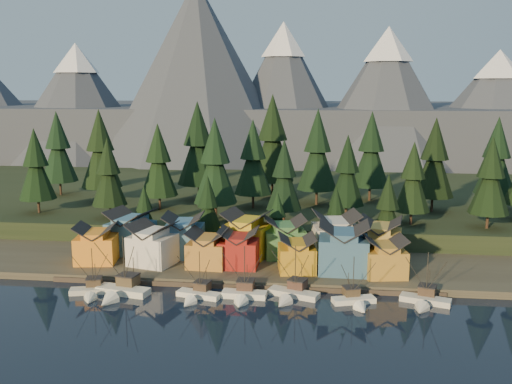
# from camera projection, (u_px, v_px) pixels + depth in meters

# --- Properties ---
(ground) EXTENTS (500.00, 500.00, 0.00)m
(ground) POSITION_uv_depth(u_px,v_px,m) (231.00, 318.00, 100.60)
(ground) COLOR black
(ground) RESTS_ON ground
(shore_strip) EXTENTS (400.00, 50.00, 1.50)m
(shore_strip) POSITION_uv_depth(u_px,v_px,m) (257.00, 251.00, 139.52)
(shore_strip) COLOR #3A352A
(shore_strip) RESTS_ON ground
(hillside) EXTENTS (420.00, 100.00, 6.00)m
(hillside) POSITION_uv_depth(u_px,v_px,m) (274.00, 201.00, 187.93)
(hillside) COLOR black
(hillside) RESTS_ON ground
(dock) EXTENTS (80.00, 4.00, 1.00)m
(dock) POSITION_uv_depth(u_px,v_px,m) (244.00, 284.00, 116.62)
(dock) COLOR #483B33
(dock) RESTS_ON ground
(mountain_ridge) EXTENTS (560.00, 190.00, 90.00)m
(mountain_ridge) POSITION_uv_depth(u_px,v_px,m) (287.00, 113.00, 304.88)
(mountain_ridge) COLOR #454B59
(mountain_ridge) RESTS_ON ground
(boat_0) EXTENTS (9.59, 10.06, 10.05)m
(boat_0) POSITION_uv_depth(u_px,v_px,m) (92.00, 286.00, 111.58)
(boat_0) COLOR beige
(boat_0) RESTS_ON ground
(boat_1) EXTENTS (11.33, 11.94, 12.78)m
(boat_1) POSITION_uv_depth(u_px,v_px,m) (120.00, 284.00, 110.97)
(boat_1) COLOR silver
(boat_1) RESTS_ON ground
(boat_2) EXTENTS (9.26, 9.70, 10.04)m
(boat_2) POSITION_uv_depth(u_px,v_px,m) (196.00, 289.00, 109.57)
(boat_2) COLOR white
(boat_2) RESTS_ON ground
(boat_3) EXTENTS (8.97, 9.72, 11.24)m
(boat_3) POSITION_uv_depth(u_px,v_px,m) (243.00, 288.00, 109.37)
(boat_3) COLOR white
(boat_3) RESTS_ON ground
(boat_4) EXTENTS (10.65, 11.06, 11.22)m
(boat_4) POSITION_uv_depth(u_px,v_px,m) (292.00, 288.00, 109.77)
(boat_4) COLOR beige
(boat_4) RESTS_ON ground
(boat_5) EXTENTS (8.74, 9.18, 9.92)m
(boat_5) POSITION_uv_depth(u_px,v_px,m) (356.00, 295.00, 106.68)
(boat_5) COLOR white
(boat_5) RESTS_ON ground
(boat_6) EXTENTS (9.97, 10.40, 10.85)m
(boat_6) POSITION_uv_depth(u_px,v_px,m) (425.00, 294.00, 106.56)
(boat_6) COLOR beige
(boat_6) RESTS_ON ground
(house_front_0) EXTENTS (9.76, 9.36, 8.65)m
(house_front_0) POSITION_uv_depth(u_px,v_px,m) (96.00, 242.00, 127.10)
(house_front_0) COLOR orange
(house_front_0) RESTS_ON shore_strip
(house_front_1) EXTENTS (10.99, 10.73, 9.38)m
(house_front_1) POSITION_uv_depth(u_px,v_px,m) (153.00, 243.00, 125.58)
(house_front_1) COLOR silver
(house_front_1) RESTS_ON shore_strip
(house_front_2) EXTENTS (8.67, 8.73, 8.09)m
(house_front_2) POSITION_uv_depth(u_px,v_px,m) (208.00, 247.00, 124.36)
(house_front_2) COLOR #AE752C
(house_front_2) RESTS_ON shore_strip
(house_front_3) EXTENTS (8.37, 7.98, 8.48)m
(house_front_3) POSITION_uv_depth(u_px,v_px,m) (239.00, 247.00, 124.01)
(house_front_3) COLOR maroon
(house_front_3) RESTS_ON shore_strip
(house_front_4) EXTENTS (8.70, 9.21, 7.77)m
(house_front_4) POSITION_uv_depth(u_px,v_px,m) (297.00, 252.00, 121.11)
(house_front_4) COLOR #BF871B
(house_front_4) RESTS_ON shore_strip
(house_front_5) EXTENTS (10.39, 9.48, 10.74)m
(house_front_5) POSITION_uv_depth(u_px,v_px,m) (344.00, 246.00, 120.06)
(house_front_5) COLOR #335A79
(house_front_5) RESTS_ON shore_strip
(house_front_6) EXTENTS (9.37, 8.99, 8.25)m
(house_front_6) POSITION_uv_depth(u_px,v_px,m) (385.00, 256.00, 117.91)
(house_front_6) COLOR #AD7D2C
(house_front_6) RESTS_ON shore_strip
(house_back_0) EXTENTS (11.26, 10.97, 10.33)m
(house_back_0) POSITION_uv_depth(u_px,v_px,m) (131.00, 230.00, 134.13)
(house_back_0) COLOR #3B6B8D
(house_back_0) RESTS_ON shore_strip
(house_back_1) EXTENTS (9.48, 9.58, 9.93)m
(house_back_1) POSITION_uv_depth(u_px,v_px,m) (184.00, 234.00, 131.55)
(house_back_1) COLOR #3B678B
(house_back_1) RESTS_ON shore_strip
(house_back_2) EXTENTS (11.73, 11.13, 10.49)m
(house_back_2) POSITION_uv_depth(u_px,v_px,m) (247.00, 233.00, 131.84)
(house_back_2) COLOR gold
(house_back_2) RESTS_ON shore_strip
(house_back_3) EXTENTS (10.72, 9.95, 9.33)m
(house_back_3) POSITION_uv_depth(u_px,v_px,m) (284.00, 236.00, 131.23)
(house_back_3) COLOR #417841
(house_back_3) RESTS_ON shore_strip
(house_back_4) EXTENTS (11.51, 11.19, 10.89)m
(house_back_4) POSITION_uv_depth(u_px,v_px,m) (336.00, 235.00, 129.19)
(house_back_4) COLOR beige
(house_back_4) RESTS_ON shore_strip
(house_back_5) EXTENTS (10.40, 10.49, 10.11)m
(house_back_5) POSITION_uv_depth(u_px,v_px,m) (380.00, 239.00, 126.91)
(house_back_5) COLOR #A6873A
(house_back_5) RESTS_ON shore_strip
(tree_hill_0) EXTENTS (10.03, 10.03, 23.36)m
(tree_hill_0) POSITION_uv_depth(u_px,v_px,m) (36.00, 167.00, 155.09)
(tree_hill_0) COLOR #332319
(tree_hill_0) RESTS_ON hillside
(tree_hill_1) EXTENTS (11.97, 11.97, 27.89)m
(tree_hill_1) POSITION_uv_depth(u_px,v_px,m) (100.00, 152.00, 168.88)
(tree_hill_1) COLOR #332319
(tree_hill_1) RESTS_ON hillside
(tree_hill_2) EXTENTS (9.15, 9.15, 21.31)m
(tree_hill_2) POSITION_uv_depth(u_px,v_px,m) (109.00, 175.00, 148.85)
(tree_hill_2) COLOR #332319
(tree_hill_2) RESTS_ON hillside
(tree_hill_3) EXTENTS (10.45, 10.45, 24.35)m
(tree_hill_3) POSITION_uv_depth(u_px,v_px,m) (159.00, 163.00, 159.11)
(tree_hill_3) COLOR #332319
(tree_hill_3) RESTS_ON hillside
(tree_hill_4) EXTENTS (12.91, 12.91, 30.07)m
(tree_hill_4) POSITION_uv_depth(u_px,v_px,m) (198.00, 146.00, 172.27)
(tree_hill_4) COLOR #332319
(tree_hill_4) RESTS_ON hillside
(tree_hill_5) EXTENTS (11.41, 11.41, 26.59)m
(tree_hill_5) POSITION_uv_depth(u_px,v_px,m) (215.00, 164.00, 147.05)
(tree_hill_5) COLOR #332319
(tree_hill_5) RESTS_ON hillside
(tree_hill_6) EXTENTS (10.90, 10.90, 25.40)m
(tree_hill_6) POSITION_uv_depth(u_px,v_px,m) (253.00, 160.00, 160.90)
(tree_hill_6) COLOR #332319
(tree_hill_6) RESTS_ON hillside
(tree_hill_7) EXTENTS (9.21, 9.21, 21.44)m
(tree_hill_7) POSITION_uv_depth(u_px,v_px,m) (284.00, 178.00, 143.54)
(tree_hill_7) COLOR #332319
(tree_hill_7) RESTS_ON hillside
(tree_hill_8) EXTENTS (12.09, 12.09, 28.15)m
(tree_hill_8) POSITION_uv_depth(u_px,v_px,m) (317.00, 153.00, 165.38)
(tree_hill_8) COLOR #332319
(tree_hill_8) RESTS_ON hillside
(tree_hill_9) EXTENTS (9.51, 9.51, 22.15)m
(tree_hill_9) POSITION_uv_depth(u_px,v_px,m) (347.00, 173.00, 148.46)
(tree_hill_9) COLOR #332319
(tree_hill_9) RESTS_ON hillside
(tree_hill_10) EXTENTS (11.65, 11.65, 27.14)m
(tree_hill_10) POSITION_uv_depth(u_px,v_px,m) (371.00, 152.00, 171.45)
(tree_hill_10) COLOR #332319
(tree_hill_10) RESTS_ON hillside
(tree_hill_11) EXTENTS (9.04, 9.04, 21.07)m
(tree_hill_11) POSITION_uv_depth(u_px,v_px,m) (413.00, 179.00, 141.85)
(tree_hill_11) COLOR #332319
(tree_hill_11) RESTS_ON hillside
(tree_hill_12) EXTENTS (11.22, 11.22, 26.14)m
(tree_hill_12) POSITION_uv_depth(u_px,v_px,m) (434.00, 161.00, 156.04)
(tree_hill_12) COLOR #332319
(tree_hill_12) RESTS_ON hillside
(tree_hill_13) EXTENTS (9.75, 9.75, 22.71)m
(tree_hill_13) POSITION_uv_depth(u_px,v_px,m) (491.00, 178.00, 137.65)
(tree_hill_13) COLOR #332319
(tree_hill_13) RESTS_ON hillside
(tree_hill_14) EXTENTS (11.23, 11.23, 26.17)m
(tree_hill_14) POSITION_uv_depth(u_px,v_px,m) (496.00, 159.00, 159.82)
(tree_hill_14) COLOR #332319
(tree_hill_14) RESTS_ON hillside
(tree_hill_15) EXTENTS (13.78, 13.78, 32.10)m
(tree_hill_15) POSITION_uv_depth(u_px,v_px,m) (273.00, 141.00, 176.37)
(tree_hill_15) COLOR #332319
(tree_hill_15) RESTS_ON hillside
(tree_hill_16) EXTENTS (11.51, 11.51, 26.82)m
(tree_hill_16) POSITION_uv_depth(u_px,v_px,m) (58.00, 149.00, 180.82)
(tree_hill_16) COLOR #332319
(tree_hill_16) RESTS_ON hillside
(tree_shore_0) EXTENTS (6.39, 6.39, 14.88)m
(tree_shore_0) POSITION_uv_depth(u_px,v_px,m) (145.00, 212.00, 141.12)
(tree_shore_0) COLOR #332319
(tree_shore_0) RESTS_ON shore_strip
(tree_shore_1) EXTENTS (7.61, 7.61, 17.72)m
(tree_shore_1) POSITION_uv_depth(u_px,v_px,m) (208.00, 208.00, 139.00)
(tree_shore_1) COLOR #332319
(tree_shore_1) RESTS_ON shore_strip
(tree_shore_2) EXTENTS (6.07, 6.07, 14.15)m
(tree_shore_2) POSITION_uv_depth(u_px,v_px,m) (277.00, 217.00, 137.40)
(tree_shore_2) COLOR #332319
(tree_shore_2) RESTS_ON shore_strip
(tree_shore_3) EXTENTS (6.67, 6.67, 15.53)m
(tree_shore_3) POSITION_uv_depth(u_px,v_px,m) (336.00, 216.00, 135.64)
(tree_shore_3) COLOR #332319
(tree_shore_3) RESTS_ON shore_strip
(tree_shore_4) EXTENTS (8.08, 8.08, 18.82)m
(tree_shore_4) POSITION_uv_depth(u_px,v_px,m) (388.00, 210.00, 133.93)
(tree_shore_4) COLOR #332319
(tree_shore_4) RESTS_ON shore_strip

